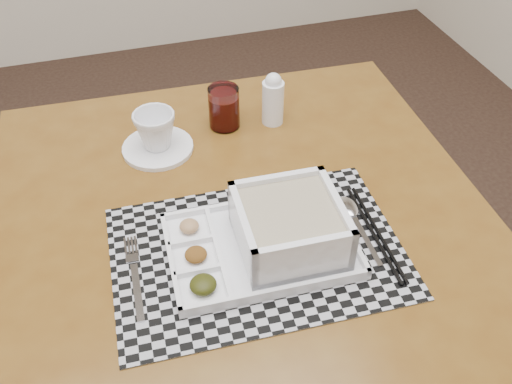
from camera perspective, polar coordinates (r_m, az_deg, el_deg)
dining_table at (r=1.12m, az=-1.42°, el=-4.53°), size 0.96×0.96×0.69m
placemat at (r=1.00m, az=0.12°, el=-6.01°), size 0.51×0.36×0.00m
serving_tray at (r=0.98m, az=2.43°, el=-4.15°), size 0.33×0.23×0.10m
fork at (r=0.98m, az=-12.07°, el=-8.10°), size 0.02×0.19×0.00m
spoon at (r=1.08m, az=9.48°, el=-1.92°), size 0.04×0.18×0.01m
chopsticks at (r=1.04m, az=11.87°, el=-4.02°), size 0.03×0.24×0.01m
saucer at (r=1.23m, az=-9.78°, el=4.38°), size 0.15×0.15×0.01m
cup at (r=1.20m, az=-10.03°, el=6.10°), size 0.11×0.11×0.08m
juice_glass at (r=1.26m, az=-3.22°, el=8.28°), size 0.07×0.07×0.09m
creamer_bottle at (r=1.26m, az=1.71°, el=9.26°), size 0.05×0.05×0.12m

